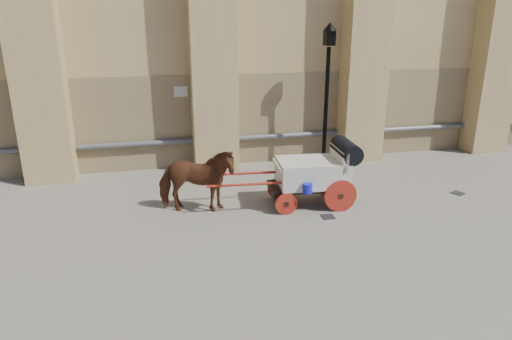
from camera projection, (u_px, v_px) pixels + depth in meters
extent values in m
plane|color=#6C6459|center=(274.00, 208.00, 11.85)|extent=(90.00, 90.00, 0.00)
cube|color=olive|center=(299.00, 116.00, 15.64)|extent=(44.00, 0.35, 3.00)
cylinder|color=#59595B|center=(301.00, 135.00, 15.58)|extent=(42.00, 0.18, 0.18)
cube|color=beige|center=(181.00, 91.00, 14.31)|extent=(0.42, 0.04, 0.32)
imported|color=brown|center=(196.00, 181.00, 11.37)|extent=(2.12, 1.32, 1.66)
cube|color=black|center=(308.00, 186.00, 11.93)|extent=(2.12, 1.09, 0.11)
cube|color=beige|center=(312.00, 172.00, 11.83)|extent=(1.86, 1.30, 0.65)
cube|color=beige|center=(339.00, 157.00, 11.80)|extent=(0.23, 1.17, 0.51)
cube|color=beige|center=(282.00, 165.00, 11.64)|extent=(0.41, 1.05, 0.09)
cylinder|color=black|center=(346.00, 150.00, 11.77)|extent=(0.61, 1.20, 0.52)
cylinder|color=#A52416|center=(341.00, 196.00, 11.51)|extent=(0.84, 0.12, 0.84)
cylinder|color=#A52416|center=(327.00, 181.00, 12.60)|extent=(0.84, 0.12, 0.84)
cylinder|color=#A52416|center=(286.00, 204.00, 11.37)|extent=(0.56, 0.10, 0.56)
cylinder|color=#A52416|center=(278.00, 188.00, 12.45)|extent=(0.56, 0.10, 0.56)
cylinder|color=#A52416|center=(252.00, 184.00, 11.24)|extent=(2.23, 0.25, 0.07)
cylinder|color=#A52416|center=(248.00, 173.00, 12.03)|extent=(2.23, 0.25, 0.07)
cylinder|color=#161ED0|center=(308.00, 188.00, 11.23)|extent=(0.24, 0.24, 0.24)
cylinder|color=black|center=(326.00, 110.00, 14.49)|extent=(0.13, 0.13, 3.85)
cone|color=black|center=(323.00, 162.00, 15.04)|extent=(0.39, 0.39, 0.39)
cube|color=black|center=(329.00, 38.00, 13.80)|extent=(0.30, 0.30, 0.45)
cone|color=black|center=(330.00, 27.00, 13.70)|extent=(0.43, 0.43, 0.26)
cube|color=black|center=(328.00, 217.00, 11.29)|extent=(0.34, 0.34, 0.01)
cube|color=black|center=(458.00, 193.00, 12.82)|extent=(0.42, 0.42, 0.01)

